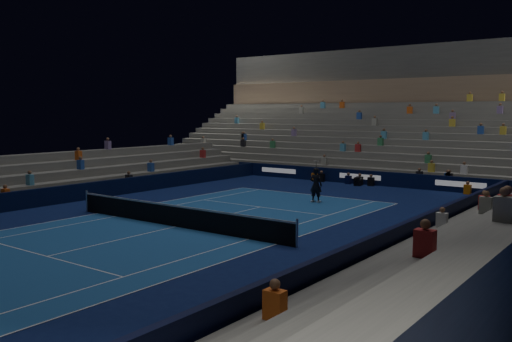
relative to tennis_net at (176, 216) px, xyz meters
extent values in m
plane|color=#0C1748|center=(0.00, 0.00, -0.50)|extent=(90.00, 90.00, 0.00)
cube|color=#194B8E|center=(0.00, 0.00, -0.50)|extent=(10.97, 23.77, 0.01)
cube|color=black|center=(0.00, 18.50, 0.00)|extent=(44.00, 0.25, 1.00)
cube|color=black|center=(9.70, 0.00, 0.00)|extent=(0.25, 37.00, 1.00)
cube|color=black|center=(-9.70, 0.00, 0.00)|extent=(0.25, 37.00, 1.00)
cube|color=#63635E|center=(0.00, 19.50, -0.25)|extent=(44.00, 1.00, 0.50)
cube|color=#63635E|center=(0.00, 20.50, 0.00)|extent=(44.00, 1.00, 1.00)
cube|color=#63635E|center=(0.00, 21.50, 0.25)|extent=(44.00, 1.00, 1.50)
cube|color=#63635E|center=(0.00, 22.50, 0.50)|extent=(44.00, 1.00, 2.00)
cube|color=#63635E|center=(0.00, 23.50, 0.75)|extent=(44.00, 1.00, 2.50)
cube|color=#63635E|center=(0.00, 24.50, 1.00)|extent=(44.00, 1.00, 3.00)
cube|color=#63635E|center=(0.00, 25.50, 1.25)|extent=(44.00, 1.00, 3.50)
cube|color=#63635E|center=(0.00, 26.50, 1.50)|extent=(44.00, 1.00, 4.00)
cube|color=#63635E|center=(0.00, 27.50, 1.75)|extent=(44.00, 1.00, 4.50)
cube|color=#63635E|center=(0.00, 28.50, 2.00)|extent=(44.00, 1.00, 5.00)
cube|color=#63635E|center=(0.00, 29.50, 2.25)|extent=(44.00, 1.00, 5.50)
cube|color=#63635E|center=(0.00, 30.50, 2.50)|extent=(44.00, 1.00, 6.00)
cube|color=#80674F|center=(0.00, 31.60, 6.60)|extent=(44.00, 0.60, 2.20)
cube|color=#41413F|center=(0.00, 33.00, 9.20)|extent=(44.00, 2.40, 3.00)
cube|color=#61615D|center=(10.50, 0.00, -0.25)|extent=(1.00, 37.00, 0.50)
cube|color=#61615D|center=(11.50, 0.00, 0.00)|extent=(1.00, 37.00, 1.00)
cube|color=#61615D|center=(12.50, 0.00, 0.25)|extent=(1.00, 37.00, 1.50)
cube|color=#61615D|center=(13.50, 0.00, 0.50)|extent=(1.00, 37.00, 2.00)
cube|color=#63635E|center=(-10.50, 0.00, -0.25)|extent=(1.00, 37.00, 0.50)
cube|color=#63635E|center=(-11.50, 0.00, 0.00)|extent=(1.00, 37.00, 1.00)
cube|color=#63635E|center=(-12.50, 0.00, 0.25)|extent=(1.00, 37.00, 1.50)
cube|color=#63635E|center=(-13.50, 0.00, 0.50)|extent=(1.00, 37.00, 2.00)
cube|color=#63635E|center=(-14.50, 0.00, 0.75)|extent=(1.00, 37.00, 2.50)
cylinder|color=#B2B2B7|center=(-6.40, 0.00, 0.05)|extent=(0.10, 0.10, 1.10)
cylinder|color=#B2B2B7|center=(6.40, 0.00, 0.05)|extent=(0.10, 0.10, 1.10)
cube|color=black|center=(0.00, 0.00, -0.05)|extent=(12.80, 0.03, 0.90)
cube|color=white|center=(0.00, 0.00, 0.44)|extent=(12.80, 0.04, 0.08)
imported|color=black|center=(1.56, 9.59, 0.49)|extent=(0.78, 0.56, 1.99)
cube|color=black|center=(0.23, 17.60, -0.21)|extent=(0.52, 0.60, 0.59)
cylinder|color=black|center=(0.23, 17.16, -0.03)|extent=(0.22, 0.37, 0.16)
camera|label=1|loc=(17.33, -17.25, 4.56)|focal=38.67mm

